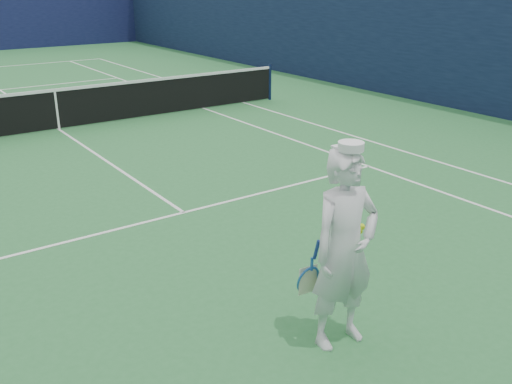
{
  "coord_description": "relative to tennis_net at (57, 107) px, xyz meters",
  "views": [
    {
      "loc": [
        -3.84,
        -13.89,
        3.51
      ],
      "look_at": [
        -0.29,
        -8.82,
        1.17
      ],
      "focal_mm": 40.0,
      "sensor_mm": 36.0,
      "label": 1
    }
  ],
  "objects": [
    {
      "name": "ground",
      "position": [
        0.0,
        0.0,
        -0.55
      ],
      "size": [
        80.0,
        80.0,
        0.0
      ],
      "primitive_type": "plane",
      "color": "#296D36",
      "rests_on": "ground"
    },
    {
      "name": "court_markings",
      "position": [
        0.0,
        0.0,
        -0.55
      ],
      "size": [
        11.03,
        23.83,
        0.01
      ],
      "color": "white",
      "rests_on": "ground"
    },
    {
      "name": "windscreen_fence",
      "position": [
        0.0,
        0.0,
        1.45
      ],
      "size": [
        20.12,
        36.12,
        4.0
      ],
      "color": "#10153D",
      "rests_on": "ground"
    },
    {
      "name": "tennis_net",
      "position": [
        0.0,
        0.0,
        0.0
      ],
      "size": [
        12.88,
        0.09,
        1.07
      ],
      "color": "#141E4C",
      "rests_on": "ground"
    },
    {
      "name": "tennis_player",
      "position": [
        -0.29,
        -10.32,
        0.48
      ],
      "size": [
        0.81,
        0.55,
        2.11
      ],
      "rotation": [
        0.0,
        0.0,
        -0.08
      ],
      "color": "silver",
      "rests_on": "ground"
    }
  ]
}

